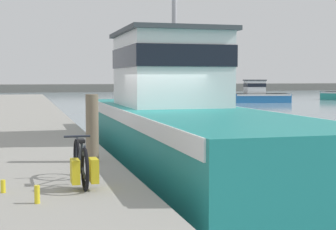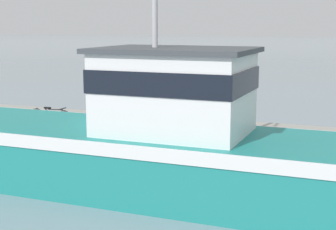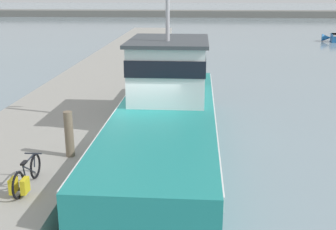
# 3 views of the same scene
# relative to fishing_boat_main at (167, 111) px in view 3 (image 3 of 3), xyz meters

# --- Properties ---
(ground_plane) EXTENTS (320.00, 320.00, 0.00)m
(ground_plane) POSITION_rel_fishing_boat_main_xyz_m (-0.74, -0.53, -1.34)
(ground_plane) COLOR gray
(dock_pier) EXTENTS (4.71, 80.00, 0.72)m
(dock_pier) POSITION_rel_fishing_boat_main_xyz_m (-4.50, -0.53, -0.98)
(dock_pier) COLOR gray
(dock_pier) RESTS_ON ground_plane
(fishing_boat_main) EXTENTS (3.40, 14.83, 8.85)m
(fishing_boat_main) POSITION_rel_fishing_boat_main_xyz_m (0.00, 0.00, 0.00)
(fishing_boat_main) COLOR teal
(fishing_boat_main) RESTS_ON ground_plane
(bicycle_touring) EXTENTS (0.44, 1.77, 0.73)m
(bicycle_touring) POSITION_rel_fishing_boat_main_xyz_m (-3.11, -5.12, -0.28)
(bicycle_touring) COLOR black
(bicycle_touring) RESTS_ON dock_pier
(mooring_post) EXTENTS (0.26, 0.26, 1.36)m
(mooring_post) POSITION_rel_fishing_boat_main_xyz_m (-2.66, -2.87, 0.07)
(mooring_post) COLOR #756651
(mooring_post) RESTS_ON dock_pier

